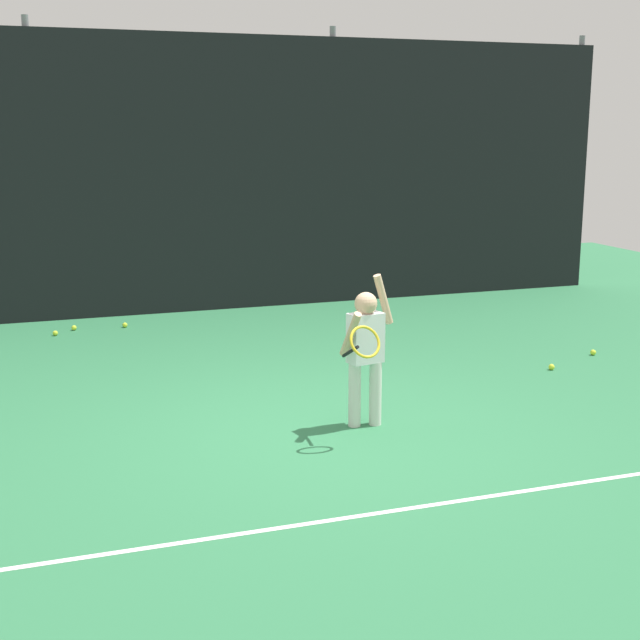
# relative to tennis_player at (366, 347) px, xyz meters

# --- Properties ---
(ground_plane) EXTENTS (20.00, 20.00, 0.00)m
(ground_plane) POSITION_rel_tennis_player_xyz_m (-0.42, 0.02, -0.73)
(ground_plane) COLOR #2D7247
(court_line_baseline) EXTENTS (9.00, 0.05, 0.00)m
(court_line_baseline) POSITION_rel_tennis_player_xyz_m (-0.42, -1.72, -0.72)
(court_line_baseline) COLOR white
(court_line_baseline) RESTS_ON ground
(back_fence_windscreen) EXTENTS (12.86, 0.08, 3.84)m
(back_fence_windscreen) POSITION_rel_tennis_player_xyz_m (-0.42, 5.46, 1.19)
(back_fence_windscreen) COLOR black
(back_fence_windscreen) RESTS_ON ground
(fence_post_1) EXTENTS (0.09, 0.09, 3.99)m
(fence_post_1) POSITION_rel_tennis_player_xyz_m (-2.51, 5.52, 1.27)
(fence_post_1) COLOR slate
(fence_post_1) RESTS_ON ground
(fence_post_2) EXTENTS (0.09, 0.09, 3.99)m
(fence_post_2) POSITION_rel_tennis_player_xyz_m (1.67, 5.52, 1.27)
(fence_post_2) COLOR slate
(fence_post_2) RESTS_ON ground
(fence_post_3) EXTENTS (0.09, 0.09, 3.99)m
(fence_post_3) POSITION_rel_tennis_player_xyz_m (5.86, 5.52, 1.27)
(fence_post_3) COLOR slate
(fence_post_3) RESTS_ON ground
(tennis_player) EXTENTS (0.63, 0.67, 1.35)m
(tennis_player) POSITION_rel_tennis_player_xyz_m (0.00, 0.00, 0.00)
(tennis_player) COLOR silver
(tennis_player) RESTS_ON ground
(tennis_ball_0) EXTENTS (0.07, 0.07, 0.07)m
(tennis_ball_0) POSITION_rel_tennis_player_xyz_m (-2.43, 4.49, -0.69)
(tennis_ball_0) COLOR #CCE033
(tennis_ball_0) RESTS_ON ground
(tennis_ball_1) EXTENTS (0.07, 0.07, 0.07)m
(tennis_ball_1) POSITION_rel_tennis_player_xyz_m (3.43, 1.44, -0.69)
(tennis_ball_1) COLOR #CCE033
(tennis_ball_1) RESTS_ON ground
(tennis_ball_2) EXTENTS (0.07, 0.07, 0.07)m
(tennis_ball_2) POSITION_rel_tennis_player_xyz_m (1.70, 4.30, -0.69)
(tennis_ball_2) COLOR #CCE033
(tennis_ball_2) RESTS_ON ground
(tennis_ball_3) EXTENTS (0.07, 0.07, 0.07)m
(tennis_ball_3) POSITION_rel_tennis_player_xyz_m (-1.54, 4.68, -0.69)
(tennis_ball_3) COLOR #CCE033
(tennis_ball_3) RESTS_ON ground
(tennis_ball_4) EXTENTS (0.07, 0.07, 0.07)m
(tennis_ball_4) POSITION_rel_tennis_player_xyz_m (-2.18, 4.72, -0.69)
(tennis_ball_4) COLOR #CCE033
(tennis_ball_4) RESTS_ON ground
(tennis_ball_5) EXTENTS (0.07, 0.07, 0.07)m
(tennis_ball_5) POSITION_rel_tennis_player_xyz_m (2.62, 1.05, -0.69)
(tennis_ball_5) COLOR #CCE033
(tennis_ball_5) RESTS_ON ground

